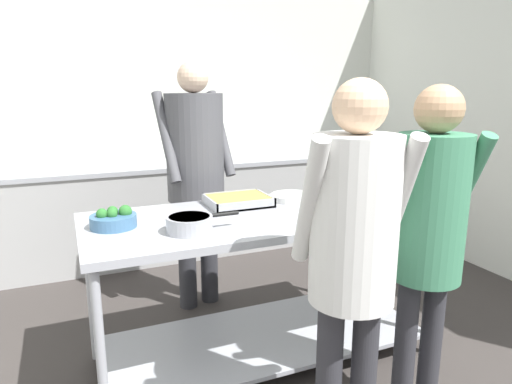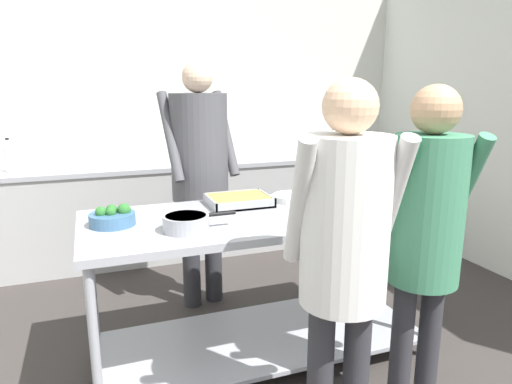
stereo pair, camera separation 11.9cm
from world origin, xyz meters
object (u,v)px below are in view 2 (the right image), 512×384
plate_stack (294,197)px  cook_behind_counter (200,161)px  broccoli_bowl (113,218)px  guest_serving_right (344,239)px  water_bottle (9,157)px  guest_serving_left (426,223)px  sauce_pan (186,222)px  serving_tray_roast (390,208)px  serving_tray_vegetables (239,201)px

plate_stack → cook_behind_counter: bearing=126.7°
broccoli_bowl → cook_behind_counter: 1.00m
cook_behind_counter → guest_serving_right: bearing=-83.3°
plate_stack → water_bottle: size_ratio=0.96×
guest_serving_left → water_bottle: 3.30m
sauce_pan → cook_behind_counter: 1.04m
guest_serving_left → plate_stack: bearing=102.1°
broccoli_bowl → guest_serving_right: size_ratio=0.14×
plate_stack → serving_tray_roast: serving_tray_roast is taller
sauce_pan → guest_serving_left: 1.12m
serving_tray_vegetables → guest_serving_right: bearing=-84.7°
broccoli_bowl → guest_serving_right: 1.20m
guest_serving_left → serving_tray_vegetables: bearing=120.1°
sauce_pan → water_bottle: (-1.04, 2.05, 0.09)m
serving_tray_vegetables → plate_stack: bearing=-2.6°
plate_stack → guest_serving_left: 0.97m
serving_tray_vegetables → water_bottle: (-1.44, 1.66, 0.10)m
serving_tray_roast → sauce_pan: bearing=177.2°
guest_serving_left → cook_behind_counter: cook_behind_counter is taller
sauce_pan → serving_tray_roast: size_ratio=0.81×
serving_tray_vegetables → plate_stack: (0.35, -0.02, -0.01)m
broccoli_bowl → sauce_pan: size_ratio=0.63×
sauce_pan → broccoli_bowl: bearing=146.3°
sauce_pan → plate_stack: size_ratio=1.35×
broccoli_bowl → water_bottle: water_bottle is taller
sauce_pan → guest_serving_right: (0.50, -0.65, 0.06)m
broccoli_bowl → serving_tray_roast: (1.49, -0.28, -0.02)m
broccoli_bowl → cook_behind_counter: size_ratio=0.13×
guest_serving_left → serving_tray_roast: bearing=69.3°
sauce_pan → plate_stack: (0.75, 0.38, -0.03)m
cook_behind_counter → water_bottle: 1.72m
plate_stack → broccoli_bowl: bearing=-172.0°
plate_stack → sauce_pan: bearing=-153.5°
guest_serving_left → broccoli_bowl: bearing=148.4°
broccoli_bowl → plate_stack: broccoli_bowl is taller
serving_tray_roast → guest_serving_left: size_ratio=0.28×
guest_serving_right → broccoli_bowl: bearing=133.6°
broccoli_bowl → water_bottle: 1.96m
serving_tray_vegetables → cook_behind_counter: size_ratio=0.21×
plate_stack → cook_behind_counter: 0.77m
sauce_pan → serving_tray_vegetables: (0.40, 0.39, -0.02)m
cook_behind_counter → plate_stack: bearing=-53.3°
sauce_pan → serving_tray_roast: 1.15m
sauce_pan → cook_behind_counter: cook_behind_counter is taller
guest_serving_right → serving_tray_roast: bearing=42.1°
sauce_pan → serving_tray_vegetables: 0.56m
serving_tray_roast → guest_serving_right: size_ratio=0.28×
sauce_pan → serving_tray_vegetables: bearing=44.5°
broccoli_bowl → serving_tray_vegetables: broccoli_bowl is taller
plate_stack → guest_serving_right: guest_serving_right is taller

